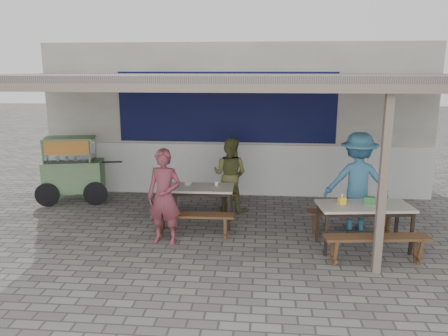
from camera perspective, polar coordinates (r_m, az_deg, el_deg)
ground at (r=7.61m, az=-0.19°, el=-9.63°), size 60.00×60.00×0.00m
back_wall at (r=10.67m, az=1.62°, el=6.40°), size 9.00×1.28×3.50m
warung_roof at (r=7.93m, az=0.54°, el=11.43°), size 9.00×4.21×2.81m
table_left at (r=8.22m, az=-3.47°, el=-3.01°), size 1.35×0.69×0.75m
bench_left_street at (r=7.66m, az=-4.10°, el=-6.81°), size 1.44×0.31×0.45m
bench_left_wall at (r=8.98m, az=-2.88°, el=-3.84°), size 1.44×0.31×0.45m
table_right at (r=7.48m, az=17.86°, el=-5.17°), size 1.56×0.86×0.75m
bench_right_street at (r=7.06m, az=19.30°, el=-9.22°), size 1.61×0.47×0.45m
bench_right_wall at (r=8.13m, az=16.29°, el=-6.10°), size 1.61×0.47×0.45m
vendor_cart at (r=10.22m, az=-19.17°, el=0.14°), size 1.74×0.96×1.45m
patron_street_side at (r=7.39m, az=-7.80°, el=-3.74°), size 0.64×0.47×1.63m
patron_wall_side at (r=9.06m, az=0.78°, el=-0.85°), size 0.89×0.78×1.54m
patron_right_table at (r=8.33m, az=17.01°, el=-1.68°), size 1.18×0.70×1.80m
tissue_box at (r=7.41m, az=15.14°, el=-4.08°), size 0.13×0.13×0.11m
donation_box at (r=7.53m, az=18.47°, el=-4.02°), size 0.20×0.15×0.12m
condiment_jar at (r=8.27m, az=-0.98°, el=-2.02°), size 0.07×0.07×0.08m
condiment_bowl at (r=8.35m, az=-4.70°, el=-2.04°), size 0.19×0.19×0.04m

